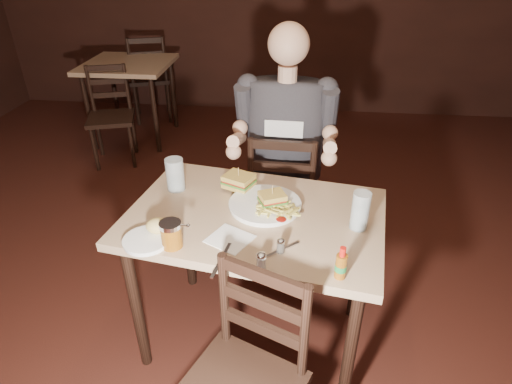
# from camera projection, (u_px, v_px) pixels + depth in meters

# --- Properties ---
(room_shell) EXTENTS (7.00, 7.00, 7.00)m
(room_shell) POSITION_uv_depth(u_px,v_px,m) (176.00, 69.00, 1.49)
(room_shell) COLOR black
(room_shell) RESTS_ON ground
(main_table) EXTENTS (1.19, 0.89, 0.77)m
(main_table) POSITION_uv_depth(u_px,v_px,m) (255.00, 231.00, 1.89)
(main_table) COLOR tan
(main_table) RESTS_ON ground
(bg_table) EXTENTS (0.81, 0.81, 0.77)m
(bg_table) POSITION_uv_depth(u_px,v_px,m) (129.00, 72.00, 4.10)
(bg_table) COLOR tan
(bg_table) RESTS_ON ground
(chair_far) EXTENTS (0.43, 0.47, 0.89)m
(chair_far) POSITION_uv_depth(u_px,v_px,m) (283.00, 195.00, 2.60)
(chair_far) COLOR black
(chair_far) RESTS_ON ground
(bg_chair_far) EXTENTS (0.56, 0.58, 0.93)m
(bg_chair_far) POSITION_uv_depth(u_px,v_px,m) (150.00, 78.00, 4.69)
(bg_chair_far) COLOR black
(bg_chair_far) RESTS_ON ground
(bg_chair_near) EXTENTS (0.50, 0.52, 0.84)m
(bg_chair_near) POSITION_uv_depth(u_px,v_px,m) (111.00, 118.00, 3.77)
(bg_chair_near) COLOR black
(bg_chair_near) RESTS_ON ground
(diner) EXTENTS (0.59, 0.47, 0.98)m
(diner) POSITION_uv_depth(u_px,v_px,m) (285.00, 120.00, 2.29)
(diner) COLOR #2D2D32
(diner) RESTS_ON chair_far
(dinner_plate) EXTENTS (0.36, 0.36, 0.02)m
(dinner_plate) POSITION_uv_depth(u_px,v_px,m) (265.00, 205.00, 1.89)
(dinner_plate) COLOR white
(dinner_plate) RESTS_ON main_table
(sandwich_left) EXTENTS (0.16, 0.15, 0.11)m
(sandwich_left) POSITION_uv_depth(u_px,v_px,m) (239.00, 177.00, 1.98)
(sandwich_left) COLOR gold
(sandwich_left) RESTS_ON dinner_plate
(sandwich_right) EXTENTS (0.13, 0.13, 0.10)m
(sandwich_right) POSITION_uv_depth(u_px,v_px,m) (272.00, 196.00, 1.85)
(sandwich_right) COLOR gold
(sandwich_right) RESTS_ON dinner_plate
(fries_pile) EXTENTS (0.24, 0.19, 0.04)m
(fries_pile) POSITION_uv_depth(u_px,v_px,m) (278.00, 208.00, 1.82)
(fries_pile) COLOR #CCC05F
(fries_pile) RESTS_ON dinner_plate
(ketchup_dollop) EXTENTS (0.05, 0.05, 0.01)m
(ketchup_dollop) POSITION_uv_depth(u_px,v_px,m) (281.00, 219.00, 1.77)
(ketchup_dollop) COLOR maroon
(ketchup_dollop) RESTS_ON dinner_plate
(glass_left) EXTENTS (0.10, 0.10, 0.16)m
(glass_left) POSITION_uv_depth(u_px,v_px,m) (175.00, 174.00, 1.99)
(glass_left) COLOR silver
(glass_left) RESTS_ON main_table
(glass_right) EXTENTS (0.08, 0.08, 0.16)m
(glass_right) POSITION_uv_depth(u_px,v_px,m) (360.00, 211.00, 1.72)
(glass_right) COLOR silver
(glass_right) RESTS_ON main_table
(hot_sauce) EXTENTS (0.05, 0.05, 0.13)m
(hot_sauce) POSITION_uv_depth(u_px,v_px,m) (341.00, 263.00, 1.47)
(hot_sauce) COLOR brown
(hot_sauce) RESTS_ON main_table
(salt_shaker) EXTENTS (0.04, 0.04, 0.06)m
(salt_shaker) POSITION_uv_depth(u_px,v_px,m) (261.00, 261.00, 1.53)
(salt_shaker) COLOR white
(salt_shaker) RESTS_ON main_table
(pepper_shaker) EXTENTS (0.04, 0.04, 0.06)m
(pepper_shaker) POSITION_uv_depth(u_px,v_px,m) (281.00, 246.00, 1.61)
(pepper_shaker) COLOR #38332D
(pepper_shaker) RESTS_ON main_table
(syrup_dispenser) EXTENTS (0.10, 0.10, 0.11)m
(syrup_dispenser) POSITION_uv_depth(u_px,v_px,m) (171.00, 235.00, 1.63)
(syrup_dispenser) COLOR brown
(syrup_dispenser) RESTS_ON main_table
(napkin) EXTENTS (0.21, 0.20, 0.00)m
(napkin) POSITION_uv_depth(u_px,v_px,m) (230.00, 239.00, 1.69)
(napkin) COLOR white
(napkin) RESTS_ON main_table
(knife) EXTENTS (0.05, 0.20, 0.00)m
(knife) POSITION_uv_depth(u_px,v_px,m) (221.00, 260.00, 1.57)
(knife) COLOR silver
(knife) RESTS_ON napkin
(fork) EXTENTS (0.12, 0.11, 0.00)m
(fork) POSITION_uv_depth(u_px,v_px,m) (283.00, 249.00, 1.63)
(fork) COLOR silver
(fork) RESTS_ON napkin
(side_plate) EXTENTS (0.21, 0.21, 0.01)m
(side_plate) POSITION_uv_depth(u_px,v_px,m) (147.00, 241.00, 1.67)
(side_plate) COLOR white
(side_plate) RESTS_ON main_table
(bread_roll) EXTENTS (0.11, 0.10, 0.06)m
(bread_roll) POSITION_uv_depth(u_px,v_px,m) (158.00, 226.00, 1.70)
(bread_roll) COLOR #D7B85F
(bread_roll) RESTS_ON side_plate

